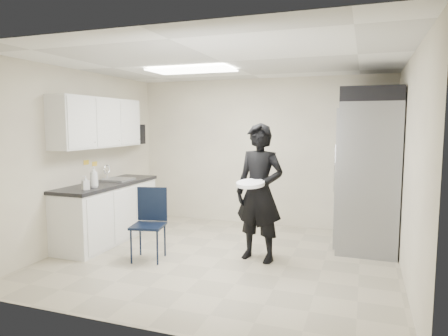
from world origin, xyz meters
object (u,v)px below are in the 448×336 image
at_px(commercial_fridge, 368,176).
at_px(folding_chair, 148,226).
at_px(man_tuxedo, 259,193).
at_px(lower_counter, 108,213).

xyz_separation_m(commercial_fridge, folding_chair, (-2.73, -1.66, -0.59)).
relative_size(commercial_fridge, folding_chair, 2.27).
bearing_deg(man_tuxedo, folding_chair, -147.75).
bearing_deg(folding_chair, man_tuxedo, 7.98).
height_order(lower_counter, man_tuxedo, man_tuxedo).
relative_size(lower_counter, man_tuxedo, 1.05).
distance_m(lower_counter, man_tuxedo, 2.48).
relative_size(commercial_fridge, man_tuxedo, 1.16).
bearing_deg(lower_counter, man_tuxedo, -1.99).
xyz_separation_m(lower_counter, man_tuxedo, (2.43, -0.08, 0.48)).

